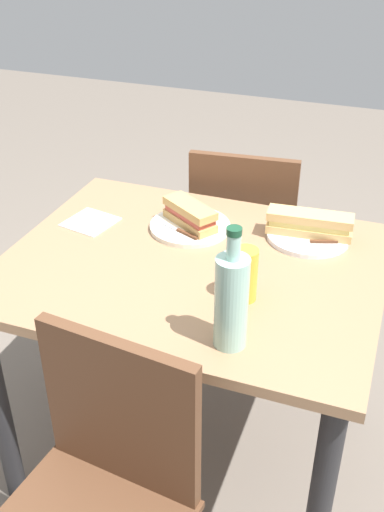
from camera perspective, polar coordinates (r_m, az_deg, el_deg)
The scene contains 13 objects.
ground_plane at distance 2.20m, azimuth 0.00°, elevation -17.60°, with size 8.00×8.00×0.00m, color #6B6056.
dining_table at distance 1.77m, azimuth 0.00°, elevation -3.99°, with size 1.05×0.83×0.76m.
chair_far at distance 1.45m, azimuth -8.61°, elevation -21.59°, with size 0.44×0.44×0.88m.
chair_near at distance 2.33m, azimuth 4.87°, elevation 1.75°, with size 0.44×0.44×0.88m.
plate_near at distance 1.86m, azimuth -0.19°, elevation 2.79°, with size 0.25×0.25×0.01m, color silver.
baguette_sandwich_near at distance 1.84m, azimuth -0.19°, elevation 3.93°, with size 0.20×0.16×0.07m.
knife_near at distance 1.82m, azimuth -1.33°, elevation 2.46°, with size 0.17×0.08×0.01m.
plate_far at distance 1.84m, azimuth 10.84°, elevation 1.88°, with size 0.25×0.25×0.01m, color white.
baguette_sandwich_far at distance 1.82m, azimuth 10.97°, elevation 3.01°, with size 0.25×0.09×0.07m.
knife_far at distance 1.79m, azimuth 11.04°, elevation 1.32°, with size 0.17×0.07×0.01m.
water_bottle at distance 1.34m, azimuth 3.71°, elevation -4.13°, with size 0.08×0.08×0.30m.
beer_glass at distance 1.52m, azimuth 4.99°, elevation -1.75°, with size 0.06×0.06×0.14m, color gold.
paper_napkin at distance 1.92m, azimuth -9.51°, elevation 3.17°, with size 0.14×0.14×0.00m, color white.
Camera 1 is at (-0.50, 1.35, 1.66)m, focal length 42.67 mm.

